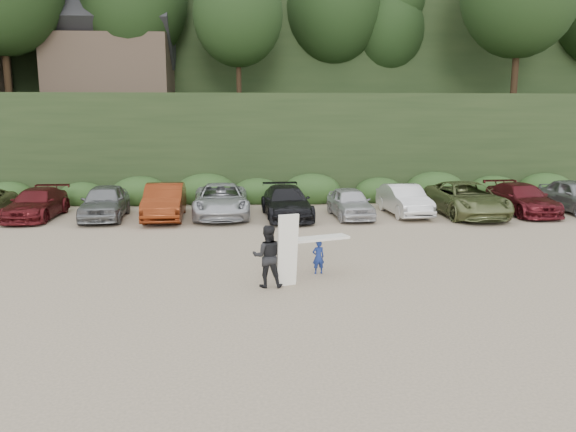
{
  "coord_description": "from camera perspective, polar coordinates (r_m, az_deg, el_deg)",
  "views": [
    {
      "loc": [
        -2.59,
        -16.35,
        4.79
      ],
      "look_at": [
        -1.35,
        3.0,
        1.3
      ],
      "focal_mm": 35.0,
      "sensor_mm": 36.0,
      "label": 1
    }
  ],
  "objects": [
    {
      "name": "ground",
      "position": [
        17.23,
        5.14,
        -5.98
      ],
      "size": [
        120.0,
        120.0,
        0.0
      ],
      "primitive_type": "plane",
      "color": "tan",
      "rests_on": "ground"
    },
    {
      "name": "hillside_backdrop",
      "position": [
        52.72,
        -1.18,
        17.21
      ],
      "size": [
        90.0,
        41.5,
        28.0
      ],
      "color": "black",
      "rests_on": "ground"
    },
    {
      "name": "parked_cars",
      "position": [
        26.7,
        -4.24,
        1.5
      ],
      "size": [
        36.85,
        6.36,
        1.65
      ],
      "color": "#A6A6AA",
      "rests_on": "ground"
    },
    {
      "name": "child_surfer",
      "position": [
        17.13,
        3.1,
        -3.35
      ],
      "size": [
        1.98,
        1.14,
        1.14
      ],
      "color": "navy",
      "rests_on": "ground"
    },
    {
      "name": "adult_surfer",
      "position": [
        15.8,
        -1.91,
        -4.05
      ],
      "size": [
        1.33,
        0.7,
        2.09
      ],
      "color": "black",
      "rests_on": "ground"
    }
  ]
}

